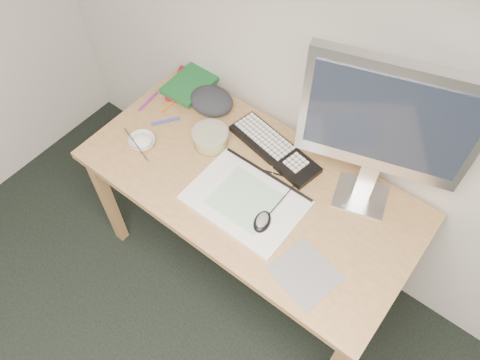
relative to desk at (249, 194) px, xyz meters
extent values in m
plane|color=beige|center=(0.31, 0.37, 0.63)|extent=(3.60, 0.00, 3.60)
cube|color=tan|center=(-0.65, -0.30, -0.31)|extent=(0.05, 0.05, 0.71)
cube|color=tan|center=(-0.65, 0.30, -0.31)|extent=(0.05, 0.05, 0.71)
cube|color=tan|center=(0.65, 0.30, -0.31)|extent=(0.05, 0.05, 0.71)
cube|color=tan|center=(0.00, 0.00, 0.06)|extent=(1.40, 0.70, 0.03)
cube|color=slate|center=(0.40, -0.20, 0.08)|extent=(0.25, 0.24, 0.00)
cube|color=white|center=(0.04, -0.08, 0.09)|extent=(0.45, 0.32, 0.01)
cube|color=black|center=(-0.02, 0.20, 0.10)|extent=(0.45, 0.22, 0.03)
cube|color=silver|center=(0.39, 0.22, 0.09)|extent=(0.25, 0.23, 0.01)
cube|color=silver|center=(0.39, 0.22, 0.18)|extent=(0.07, 0.04, 0.19)
cube|color=silver|center=(0.39, 0.22, 0.52)|extent=(0.57, 0.21, 0.47)
cube|color=black|center=(0.39, 0.22, 0.54)|extent=(0.50, 0.16, 0.37)
ellipsoid|color=black|center=(0.16, -0.13, 0.11)|extent=(0.09, 0.11, 0.03)
imported|color=silver|center=(-0.49, -0.13, 0.10)|extent=(0.13, 0.13, 0.04)
cylinder|color=#B0B0B2|center=(-0.48, -0.16, 0.12)|extent=(0.21, 0.08, 0.02)
cylinder|color=#D2CB4A|center=(-0.26, 0.06, 0.12)|extent=(0.18, 0.18, 0.08)
cube|color=maroon|center=(-0.56, 0.27, 0.09)|extent=(0.25, 0.28, 0.02)
cube|color=#18612C|center=(-0.55, 0.26, 0.12)|extent=(0.19, 0.25, 0.02)
ellipsoid|color=#26282E|center=(-0.40, 0.23, 0.12)|extent=(0.20, 0.17, 0.07)
cylinder|color=pink|center=(-0.03, 0.07, 0.09)|extent=(0.17, 0.04, 0.01)
cylinder|color=tan|center=(0.07, 0.06, 0.09)|extent=(0.12, 0.14, 0.01)
cylinder|color=black|center=(0.07, 0.10, 0.09)|extent=(0.18, 0.06, 0.01)
cylinder|color=#213CB6|center=(-0.50, 0.03, 0.09)|extent=(0.08, 0.11, 0.01)
cylinder|color=orange|center=(-0.56, 0.12, 0.09)|extent=(0.01, 0.12, 0.01)
cylinder|color=#7E278F|center=(-0.65, 0.07, 0.09)|extent=(0.03, 0.14, 0.01)
camera|label=1|loc=(0.65, -0.89, 1.65)|focal=35.00mm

